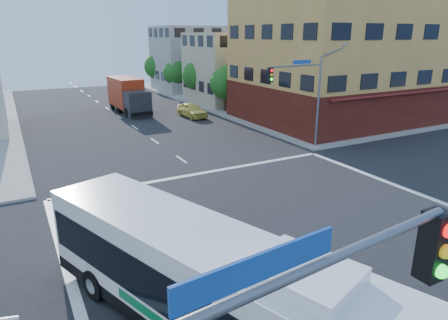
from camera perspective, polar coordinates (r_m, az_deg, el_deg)
ground at (r=19.03m, az=9.32°, el=-10.30°), size 120.00×120.00×0.00m
sidewalk_ne at (r=66.86m, az=15.13°, el=9.46°), size 50.00×50.00×0.15m
corner_building_ne at (r=44.07m, az=16.02°, el=13.10°), size 18.10×15.44×14.00m
building_east_near at (r=54.76m, az=1.97°, el=13.04°), size 12.06×10.06×9.00m
building_east_far at (r=67.16m, az=-4.24°, el=14.27°), size 12.06×10.06×10.00m
signal_mast_ne at (r=31.07m, az=11.27°, el=10.14°), size 7.91×1.13×8.07m
street_tree_a at (r=47.11m, az=0.30°, el=11.19°), size 3.60×3.60×5.53m
street_tree_b at (r=54.21m, az=-3.85°, el=12.16°), size 3.80×3.80×5.79m
street_tree_c at (r=61.57m, az=-7.03°, el=12.45°), size 3.40×3.40×5.29m
street_tree_d at (r=69.02m, az=-9.56°, el=13.23°), size 4.00×4.00×6.03m
transit_bus at (r=12.21m, az=-2.70°, el=-17.20°), size 6.90×13.04×3.81m
box_truck at (r=48.19m, az=-13.48°, el=8.85°), size 2.88×8.86×3.95m
parked_car at (r=44.59m, az=-4.61°, el=7.15°), size 2.13×4.78×1.60m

